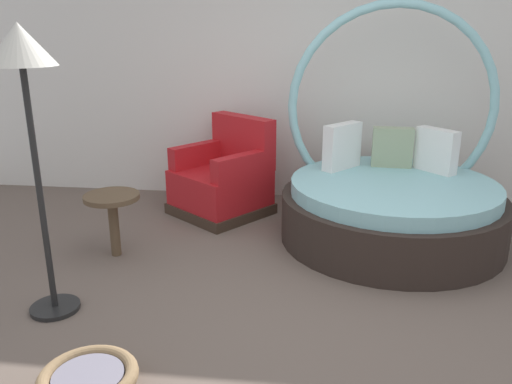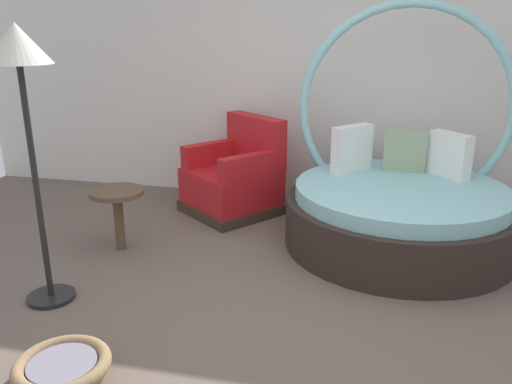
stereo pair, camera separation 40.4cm
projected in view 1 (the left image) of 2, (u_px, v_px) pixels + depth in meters
The scene contains 7 objects.
ground_plane at pixel (308, 314), 3.42m from camera, with size 8.00×8.00×0.02m, color #66564C.
back_wall at pixel (317, 62), 5.31m from camera, with size 8.00×0.12×2.87m, color silver.
round_daybed at pixel (391, 196), 4.53m from camera, with size 1.90×1.90×2.02m.
red_armchair at pixel (224, 180), 5.13m from camera, with size 1.12×1.12×0.94m.
pet_basket at pixel (89, 381), 2.65m from camera, with size 0.51×0.51×0.13m.
side_table at pixel (112, 206), 4.13m from camera, with size 0.44×0.44×0.52m.
floor_lamp at pixel (24, 75), 2.97m from camera, with size 0.40×0.40×1.82m.
Camera 1 is at (0.01, -3.02, 1.82)m, focal length 36.44 mm.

